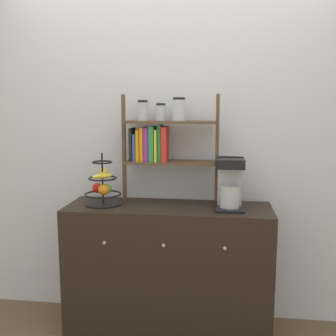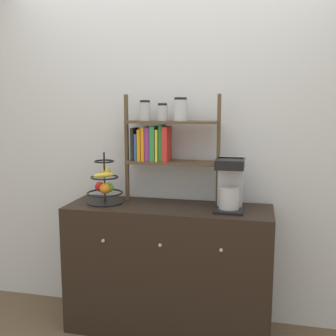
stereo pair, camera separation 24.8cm
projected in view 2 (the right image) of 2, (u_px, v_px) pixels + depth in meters
wall_back at (176, 146)px, 2.92m from camera, size 7.00×0.05×2.60m
sideboard at (168, 269)px, 2.78m from camera, size 1.42×0.47×0.91m
coffee_maker at (230, 184)px, 2.61m from camera, size 0.19×0.26×0.35m
fruit_stand at (105, 186)px, 2.79m from camera, size 0.26×0.26×0.37m
shelf_hutch at (161, 138)px, 2.78m from camera, size 0.69×0.20×0.77m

